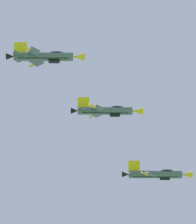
# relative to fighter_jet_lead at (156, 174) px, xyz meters

# --- Properties ---
(fighter_jet_lead) EXTENTS (15.94, 6.57, 8.29)m
(fighter_jet_lead) POSITION_rel_fighter_jet_lead_xyz_m (0.00, 0.00, 0.00)
(fighter_jet_lead) COLOR #4C5666
(fighter_jet_left_wing) EXTENTS (15.94, 7.13, 7.87)m
(fighter_jet_left_wing) POSITION_rel_fighter_jet_lead_xyz_m (-9.30, -15.73, 3.50)
(fighter_jet_left_wing) COLOR #4C5666
(fighter_jet_right_wing) EXTENTS (15.94, 7.37, 7.66)m
(fighter_jet_right_wing) POSITION_rel_fighter_jet_lead_xyz_m (-19.86, -31.23, -0.00)
(fighter_jet_right_wing) COLOR #4C5666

